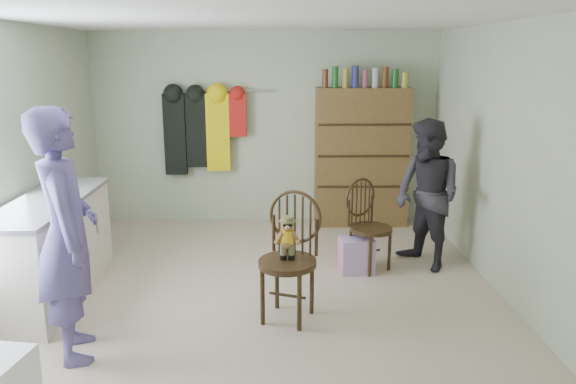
{
  "coord_description": "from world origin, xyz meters",
  "views": [
    {
      "loc": [
        0.16,
        -4.91,
        2.2
      ],
      "look_at": [
        0.25,
        0.2,
        0.95
      ],
      "focal_mm": 35.0,
      "sensor_mm": 36.0,
      "label": 1
    }
  ],
  "objects_px": {
    "chair_front": "(290,249)",
    "chair_far": "(367,221)",
    "counter": "(49,249)",
    "dresser": "(362,156)"
  },
  "relations": [
    {
      "from": "chair_front",
      "to": "chair_far",
      "type": "height_order",
      "value": "chair_front"
    },
    {
      "from": "chair_far",
      "to": "dresser",
      "type": "height_order",
      "value": "dresser"
    },
    {
      "from": "counter",
      "to": "chair_front",
      "type": "xyz_separation_m",
      "value": [
        2.2,
        -0.44,
        0.14
      ]
    },
    {
      "from": "chair_front",
      "to": "dresser",
      "type": "height_order",
      "value": "dresser"
    },
    {
      "from": "counter",
      "to": "chair_front",
      "type": "height_order",
      "value": "chair_front"
    },
    {
      "from": "chair_front",
      "to": "counter",
      "type": "bearing_deg",
      "value": -170.39
    },
    {
      "from": "counter",
      "to": "chair_front",
      "type": "relative_size",
      "value": 1.7
    },
    {
      "from": "chair_far",
      "to": "dresser",
      "type": "xyz_separation_m",
      "value": [
        0.17,
        1.62,
        0.4
      ]
    },
    {
      "from": "dresser",
      "to": "chair_front",
      "type": "bearing_deg",
      "value": -110.01
    },
    {
      "from": "chair_front",
      "to": "dresser",
      "type": "bearing_deg",
      "value": 90.93
    }
  ]
}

